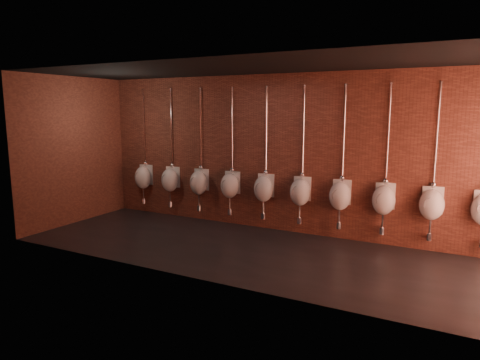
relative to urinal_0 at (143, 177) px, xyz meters
The scene contains 11 objects.
ground 3.83m from the urinal_0, 21.32° to the right, with size 8.50×8.50×0.00m, color black.
room_shell 3.89m from the urinal_0, 21.32° to the right, with size 8.54×3.04×3.22m.
urinal_0 is the anchor object (origin of this frame).
urinal_1 0.80m from the urinal_0, ahead, with size 0.46×0.42×2.72m.
urinal_2 1.59m from the urinal_0, ahead, with size 0.46×0.42×2.72m.
urinal_3 2.39m from the urinal_0, ahead, with size 0.46×0.42×2.72m.
urinal_4 3.19m from the urinal_0, ahead, with size 0.46×0.42×2.72m.
urinal_5 3.98m from the urinal_0, ahead, with size 0.46×0.42×2.72m.
urinal_6 4.78m from the urinal_0, ahead, with size 0.46×0.42×2.72m.
urinal_7 5.57m from the urinal_0, ahead, with size 0.46×0.42×2.72m.
urinal_8 6.37m from the urinal_0, ahead, with size 0.46×0.42×2.72m.
Camera 1 is at (3.31, -6.56, 2.50)m, focal length 32.00 mm.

